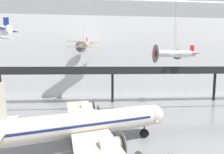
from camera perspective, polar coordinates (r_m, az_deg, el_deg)
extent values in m
cube|color=white|center=(51.01, -0.56, 7.60)|extent=(140.00, 3.00, 26.16)
cube|color=black|center=(40.88, 0.28, 1.85)|extent=(110.00, 3.20, 0.90)
cube|color=black|center=(39.30, 0.44, 3.18)|extent=(110.00, 0.12, 1.10)
cylinder|color=black|center=(50.26, -36.80, -3.71)|extent=(0.70, 0.70, 8.08)
cylinder|color=black|center=(42.32, 0.18, -4.16)|extent=(0.70, 0.70, 8.08)
cylinder|color=black|center=(53.72, 34.41, -3.08)|extent=(0.70, 0.70, 8.08)
cylinder|color=silver|center=(30.25, 2.28, 27.10)|extent=(120.00, 0.60, 0.60)
cylinder|color=beige|center=(20.08, -10.99, -16.94)|extent=(19.18, 7.74, 2.94)
sphere|color=beige|center=(23.68, 15.46, -13.57)|extent=(2.88, 2.88, 2.88)
cube|color=navy|center=(19.97, -11.01, -16.16)|extent=(17.91, 7.46, 0.26)
cube|color=beige|center=(27.46, -11.77, -12.32)|extent=(7.42, 12.93, 0.28)
cylinder|color=beige|center=(25.11, -7.89, -13.81)|extent=(2.51, 1.93, 1.41)
cylinder|color=#4C4C51|center=(25.36, -5.11, -13.59)|extent=(0.75, 2.60, 2.68)
cylinder|color=beige|center=(29.01, -9.48, -11.23)|extent=(2.51, 1.93, 1.41)
cylinder|color=#4C4C51|center=(29.22, -7.07, -11.08)|extent=(0.75, 2.60, 2.68)
cylinder|color=beige|center=(16.43, -0.77, -24.49)|extent=(2.51, 1.93, 1.41)
cylinder|color=#4C4C51|center=(16.80, 3.56, -23.79)|extent=(0.75, 2.60, 2.68)
cylinder|color=#4C4C51|center=(23.67, 12.20, -18.90)|extent=(0.20, 0.20, 1.21)
cylinder|color=black|center=(23.92, 12.17, -20.23)|extent=(1.35, 0.70, 1.30)
cylinder|color=#4C4C51|center=(23.07, -11.17, -19.54)|extent=(0.20, 0.20, 1.21)
cylinder|color=black|center=(23.33, -11.14, -20.90)|extent=(1.35, 0.70, 1.30)
cylinder|color=#4C4C51|center=(18.94, -9.07, -25.35)|extent=(0.20, 0.20, 1.21)
cylinder|color=black|center=(19.25, -9.04, -26.91)|extent=(1.35, 0.70, 1.30)
cylinder|color=#1E4CAD|center=(43.56, 22.99, 7.95)|extent=(2.22, 4.79, 1.31)
cone|color=white|center=(41.16, 23.62, 7.87)|extent=(1.05, 0.98, 0.87)
cylinder|color=#4C4C51|center=(41.00, 23.67, 7.86)|extent=(2.42, 0.73, 2.50)
cone|color=#1E4CAD|center=(45.80, 22.46, 8.02)|extent=(1.15, 1.48, 0.91)
cube|color=#1E4CAD|center=(43.27, 23.04, 7.59)|extent=(7.07, 3.03, 0.10)
cube|color=white|center=(46.10, 22.41, 8.51)|extent=(0.21, 0.56, 1.16)
cube|color=white|center=(46.07, 22.39, 7.79)|extent=(2.56, 1.24, 0.06)
cylinder|color=slate|center=(44.04, 23.19, 13.73)|extent=(0.04, 0.04, 7.93)
cylinder|color=silver|center=(26.69, 22.52, 8.18)|extent=(5.54, 1.15, 1.15)
cone|color=red|center=(25.54, 16.61, 8.51)|extent=(0.92, 1.03, 1.03)
cylinder|color=#4C4C51|center=(25.47, 16.18, 8.53)|extent=(0.04, 2.98, 2.98)
cone|color=silver|center=(27.98, 27.53, 7.83)|extent=(1.49, 0.98, 0.98)
cube|color=silver|center=(26.52, 21.84, 7.48)|extent=(1.36, 8.37, 0.10)
cube|color=red|center=(28.21, 28.18, 9.18)|extent=(0.68, 0.06, 1.38)
cube|color=red|center=(28.16, 28.12, 7.78)|extent=(0.68, 2.98, 0.06)
cylinder|color=slate|center=(27.43, 22.89, 18.46)|extent=(0.04, 0.04, 8.66)
cone|color=silver|center=(26.02, -35.89, 14.59)|extent=(1.94, 1.46, 1.18)
cube|color=navy|center=(25.90, -35.32, 16.31)|extent=(0.78, 0.21, 1.60)
cube|color=navy|center=(25.74, -35.23, 14.57)|extent=(1.45, 3.56, 0.06)
cylinder|color=beige|center=(45.11, -10.77, 11.83)|extent=(3.51, 6.27, 1.51)
cone|color=maroon|center=(48.22, -11.79, 11.23)|extent=(1.46, 1.38, 1.16)
cylinder|color=#4C4C51|center=(48.44, -11.86, 11.19)|extent=(3.12, 1.28, 3.34)
cone|color=beige|center=(42.23, -9.69, 12.47)|extent=(1.65, 1.99, 1.15)
cube|color=beige|center=(45.60, -10.92, 13.06)|extent=(9.26, 4.89, 0.10)
cube|color=beige|center=(45.41, -10.89, 11.13)|extent=(9.26, 4.89, 0.10)
cube|color=maroon|center=(41.97, -9.56, 13.43)|extent=(0.34, 0.72, 1.54)
cube|color=maroon|center=(41.86, -9.54, 12.39)|extent=(3.38, 1.94, 0.06)
cylinder|color=slate|center=(45.59, -10.84, 15.77)|extent=(0.04, 0.04, 5.03)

